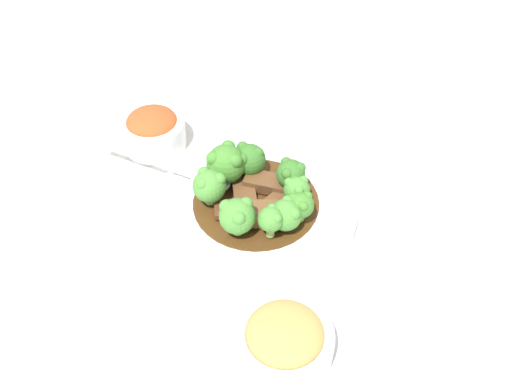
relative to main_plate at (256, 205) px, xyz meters
name	(u,v)px	position (x,y,z in m)	size (l,w,h in m)	color
ground_plane	(256,210)	(0.00, 0.00, -0.01)	(4.00, 4.00, 0.00)	silver
main_plate	(256,205)	(0.00, 0.00, 0.00)	(0.27, 0.27, 0.02)	white
beef_strip_0	(277,201)	(0.01, 0.03, 0.01)	(0.05, 0.06, 0.01)	brown
beef_strip_1	(244,190)	(-0.02, -0.01, 0.01)	(0.06, 0.03, 0.01)	brown
beef_strip_2	(234,209)	(0.01, -0.03, 0.01)	(0.03, 0.05, 0.01)	#56331E
beef_strip_3	(259,214)	(0.03, 0.00, 0.02)	(0.05, 0.08, 0.01)	brown
beef_strip_4	(267,183)	(-0.02, 0.02, 0.02)	(0.05, 0.07, 0.02)	brown
broccoli_floret_0	(237,216)	(0.05, -0.03, 0.04)	(0.05, 0.05, 0.05)	#8EB756
broccoli_floret_1	(286,214)	(0.05, 0.03, 0.03)	(0.04, 0.04, 0.04)	#7FA84C
broccoli_floret_2	(291,173)	(-0.01, 0.05, 0.04)	(0.04, 0.04, 0.05)	#8EB756
broccoli_floret_3	(297,190)	(0.02, 0.05, 0.04)	(0.03, 0.03, 0.04)	#8EB756
broccoli_floret_4	(226,163)	(-0.04, -0.03, 0.04)	(0.05, 0.05, 0.06)	#8EB756
broccoli_floret_5	(248,159)	(-0.05, 0.00, 0.04)	(0.04, 0.04, 0.05)	#7FA84C
broccoli_floret_6	(301,205)	(0.04, 0.05, 0.04)	(0.03, 0.03, 0.04)	#7FA84C
broccoli_floret_7	(271,219)	(0.06, 0.01, 0.04)	(0.03, 0.03, 0.05)	#7FA84C
broccoli_floret_8	(209,185)	(-0.01, -0.06, 0.04)	(0.04, 0.04, 0.05)	#7FA84C
serving_spoon	(198,177)	(-0.05, -0.07, 0.02)	(0.14, 0.18, 0.01)	#B7B7BC
side_bowl_kimchi	(153,130)	(-0.16, -0.13, 0.02)	(0.09, 0.09, 0.06)	white
side_bowl_appetizer	(284,340)	(0.22, -0.01, 0.02)	(0.11, 0.11, 0.05)	white
sauce_dish	(410,173)	(-0.03, 0.23, 0.00)	(0.07, 0.07, 0.01)	white
paper_napkin	(414,206)	(0.03, 0.21, -0.01)	(0.14, 0.10, 0.01)	silver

